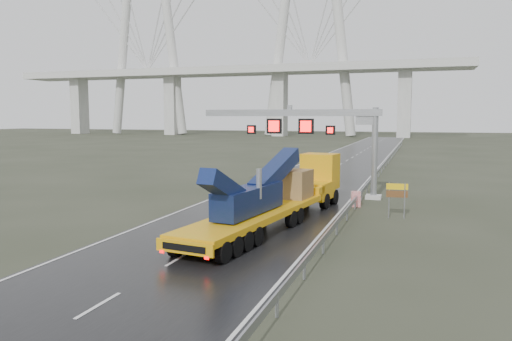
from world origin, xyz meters
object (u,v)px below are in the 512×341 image
(exit_sign_pair, at_px, (397,194))
(striped_barrier, at_px, (356,199))
(sign_gantry, at_px, (315,127))
(heavy_haul_truck, at_px, (285,192))

(exit_sign_pair, xyz_separation_m, striped_barrier, (-3.00, 3.38, -1.04))
(sign_gantry, relative_size, heavy_haul_truck, 0.77)
(sign_gantry, height_order, exit_sign_pair, sign_gantry)
(sign_gantry, xyz_separation_m, striped_barrier, (3.90, -3.99, -5.05))
(striped_barrier, bearing_deg, sign_gantry, 119.10)
(heavy_haul_truck, relative_size, striped_barrier, 17.15)
(sign_gantry, height_order, striped_barrier, sign_gantry)
(exit_sign_pair, relative_size, striped_barrier, 2.03)
(striped_barrier, bearing_deg, heavy_haul_truck, -137.31)
(heavy_haul_truck, height_order, exit_sign_pair, heavy_haul_truck)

